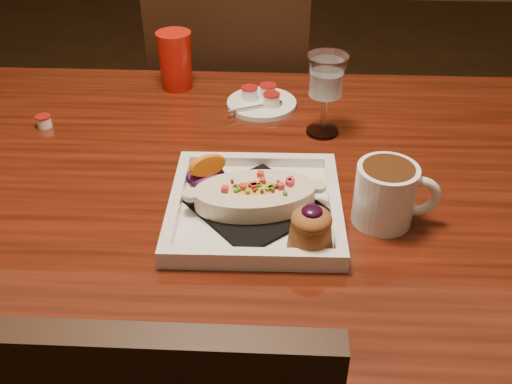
{
  "coord_description": "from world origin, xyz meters",
  "views": [
    {
      "loc": [
        0.14,
        -0.83,
        1.32
      ],
      "look_at": [
        0.1,
        -0.07,
        0.77
      ],
      "focal_mm": 40.0,
      "sensor_mm": 36.0,
      "label": 1
    }
  ],
  "objects_px": {
    "saucer": "(261,101)",
    "red_tumbler": "(175,61)",
    "goblet": "(326,81)",
    "table": "(205,219)",
    "plate": "(260,204)",
    "chair_far": "(234,124)",
    "coffee_mug": "(387,192)"
  },
  "relations": [
    {
      "from": "goblet",
      "to": "saucer",
      "type": "height_order",
      "value": "goblet"
    },
    {
      "from": "plate",
      "to": "goblet",
      "type": "relative_size",
      "value": 1.72
    },
    {
      "from": "goblet",
      "to": "saucer",
      "type": "relative_size",
      "value": 1.08
    },
    {
      "from": "saucer",
      "to": "table",
      "type": "bearing_deg",
      "value": -109.01
    },
    {
      "from": "coffee_mug",
      "to": "saucer",
      "type": "distance_m",
      "value": 0.44
    },
    {
      "from": "plate",
      "to": "red_tumbler",
      "type": "relative_size",
      "value": 2.15
    },
    {
      "from": "saucer",
      "to": "goblet",
      "type": "bearing_deg",
      "value": -40.95
    },
    {
      "from": "table",
      "to": "goblet",
      "type": "distance_m",
      "value": 0.35
    },
    {
      "from": "saucer",
      "to": "red_tumbler",
      "type": "height_order",
      "value": "red_tumbler"
    },
    {
      "from": "table",
      "to": "plate",
      "type": "bearing_deg",
      "value": -46.05
    },
    {
      "from": "table",
      "to": "red_tumbler",
      "type": "xyz_separation_m",
      "value": [
        -0.1,
        0.36,
        0.16
      ]
    },
    {
      "from": "chair_far",
      "to": "coffee_mug",
      "type": "xyz_separation_m",
      "value": [
        0.3,
        -0.74,
        0.3
      ]
    },
    {
      "from": "coffee_mug",
      "to": "red_tumbler",
      "type": "xyz_separation_m",
      "value": [
        -0.41,
        0.47,
        0.01
      ]
    },
    {
      "from": "chair_far",
      "to": "red_tumbler",
      "type": "bearing_deg",
      "value": 69.64
    },
    {
      "from": "plate",
      "to": "coffee_mug",
      "type": "bearing_deg",
      "value": -0.79
    },
    {
      "from": "coffee_mug",
      "to": "plate",
      "type": "bearing_deg",
      "value": -177.59
    },
    {
      "from": "chair_far",
      "to": "red_tumbler",
      "type": "height_order",
      "value": "chair_far"
    },
    {
      "from": "chair_far",
      "to": "red_tumbler",
      "type": "xyz_separation_m",
      "value": [
        -0.1,
        -0.27,
        0.31
      ]
    },
    {
      "from": "table",
      "to": "goblet",
      "type": "xyz_separation_m",
      "value": [
        0.22,
        0.17,
        0.21
      ]
    },
    {
      "from": "chair_far",
      "to": "plate",
      "type": "height_order",
      "value": "chair_far"
    },
    {
      "from": "chair_far",
      "to": "goblet",
      "type": "distance_m",
      "value": 0.62
    },
    {
      "from": "chair_far",
      "to": "goblet",
      "type": "height_order",
      "value": "chair_far"
    },
    {
      "from": "plate",
      "to": "saucer",
      "type": "relative_size",
      "value": 1.86
    },
    {
      "from": "table",
      "to": "red_tumbler",
      "type": "bearing_deg",
      "value": 105.75
    },
    {
      "from": "table",
      "to": "red_tumbler",
      "type": "distance_m",
      "value": 0.41
    },
    {
      "from": "coffee_mug",
      "to": "saucer",
      "type": "relative_size",
      "value": 0.89
    },
    {
      "from": "coffee_mug",
      "to": "red_tumbler",
      "type": "height_order",
      "value": "red_tumbler"
    },
    {
      "from": "saucer",
      "to": "chair_far",
      "type": "bearing_deg",
      "value": 104.91
    },
    {
      "from": "table",
      "to": "goblet",
      "type": "relative_size",
      "value": 9.27
    },
    {
      "from": "plate",
      "to": "saucer",
      "type": "xyz_separation_m",
      "value": [
        -0.01,
        0.39,
        -0.01
      ]
    },
    {
      "from": "table",
      "to": "coffee_mug",
      "type": "distance_m",
      "value": 0.36
    },
    {
      "from": "table",
      "to": "chair_far",
      "type": "height_order",
      "value": "chair_far"
    }
  ]
}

